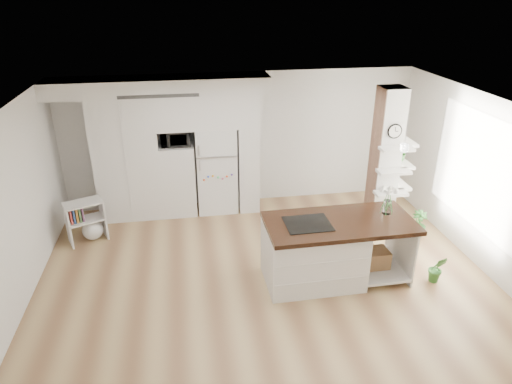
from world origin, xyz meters
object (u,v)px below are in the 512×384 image
Objects in this scene: kitchen_island at (321,250)px; bookshelf at (88,223)px; refrigerator at (216,169)px; floor_plant_a at (437,269)px.

kitchen_island reaches higher than bookshelf.
refrigerator is 3.75× the size of floor_plant_a.
refrigerator is 2.60m from bookshelf.
bookshelf is at bearing -159.46° from refrigerator.
bookshelf is 5.92m from floor_plant_a.
refrigerator is at bearing -2.32° from bookshelf.
kitchen_island is (1.36, -2.73, -0.36)m from refrigerator.
refrigerator is 3.07m from kitchen_island.
bookshelf is at bearing 152.95° from kitchen_island.
refrigerator is 0.78× the size of kitchen_island.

